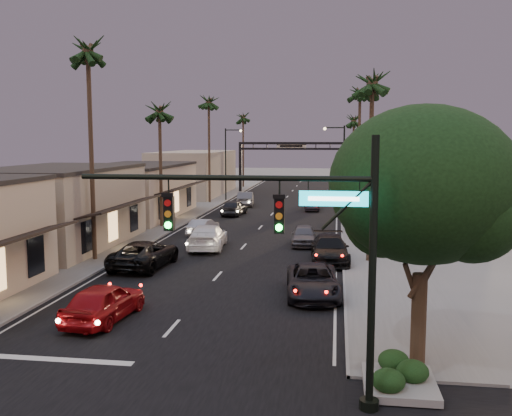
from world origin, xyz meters
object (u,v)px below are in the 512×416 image
(palm_ra, at_px, (373,76))
(curbside_black, at_px, (330,249))
(streetlight_left, at_px, (228,158))
(corner_tree, at_px, (426,191))
(traffic_signal, at_px, (304,233))
(arch, at_px, (291,154))
(palm_rc, at_px, (354,117))
(streetlight_right, at_px, (341,163))
(palm_far, at_px, (243,115))
(palm_lc, at_px, (159,106))
(palm_ld, at_px, (209,99))
(oncoming_silver, at_px, (203,227))
(oncoming_pickup, at_px, (145,254))
(palm_rb, at_px, (360,89))
(palm_lb, at_px, (88,45))
(curbside_near, at_px, (313,281))
(oncoming_red, at_px, (104,302))

(palm_ra, bearing_deg, curbside_black, -172.05)
(streetlight_left, bearing_deg, corner_tree, -72.03)
(streetlight_left, bearing_deg, traffic_signal, -76.86)
(traffic_signal, height_order, streetlight_left, streetlight_left)
(arch, height_order, palm_rc, palm_rc)
(streetlight_right, bearing_deg, palm_far, 114.76)
(palm_lc, xyz_separation_m, palm_ld, (0.00, 19.00, 1.95))
(oncoming_silver, bearing_deg, corner_tree, 126.23)
(corner_tree, distance_m, palm_lc, 34.09)
(palm_lc, relative_size, palm_far, 0.92)
(palm_far, distance_m, oncoming_pickup, 58.49)
(palm_ld, relative_size, palm_rc, 1.16)
(streetlight_right, bearing_deg, oncoming_silver, -131.03)
(arch, xyz_separation_m, palm_rb, (8.60, -26.00, 6.88))
(palm_lb, distance_m, palm_ra, 17.42)
(arch, relative_size, palm_lc, 1.25)
(streetlight_right, distance_m, palm_rb, 7.35)
(palm_lb, bearing_deg, oncoming_silver, 66.31)
(palm_ld, relative_size, curbside_black, 2.50)
(palm_lc, distance_m, curbside_near, 26.60)
(palm_rb, xyz_separation_m, oncoming_silver, (-12.63, -11.58, -11.75))
(streetlight_right, xyz_separation_m, oncoming_red, (-10.05, -34.43, -4.50))
(traffic_signal, relative_size, palm_ld, 0.60)
(traffic_signal, xyz_separation_m, oncoming_red, (-8.82, 6.57, -4.26))
(oncoming_red, bearing_deg, streetlight_left, -80.18)
(curbside_black, bearing_deg, palm_lb, -177.15)
(corner_tree, xyz_separation_m, oncoming_red, (-12.61, 3.12, -5.15))
(palm_far, bearing_deg, curbside_near, -77.53)
(palm_ld, height_order, oncoming_red, palm_ld)
(corner_tree, distance_m, palm_rb, 37.12)
(palm_rc, bearing_deg, oncoming_silver, -111.79)
(arch, xyz_separation_m, palm_ra, (8.60, -46.00, 5.91))
(palm_far, distance_m, oncoming_red, 68.46)
(oncoming_red, relative_size, oncoming_pickup, 0.82)
(arch, bearing_deg, oncoming_pickup, -95.54)
(oncoming_red, relative_size, curbside_black, 0.85)
(palm_lc, bearing_deg, corner_tree, -57.66)
(traffic_signal, relative_size, curbside_black, 1.50)
(oncoming_red, xyz_separation_m, oncoming_silver, (-0.90, 21.85, -0.16))
(oncoming_pickup, bearing_deg, oncoming_silver, -89.51)
(streetlight_left, xyz_separation_m, curbside_black, (13.12, -34.34, -4.50))
(arch, height_order, curbside_black, arch)
(traffic_signal, relative_size, oncoming_pickup, 1.45)
(traffic_signal, xyz_separation_m, streetlight_right, (1.23, 41.00, 0.25))
(palm_ra, bearing_deg, oncoming_red, -131.13)
(corner_tree, distance_m, oncoming_silver, 28.88)
(streetlight_right, height_order, palm_far, palm_far)
(palm_rb, distance_m, palm_rc, 20.09)
(oncoming_red, height_order, curbside_near, oncoming_red)
(oncoming_silver, bearing_deg, streetlight_right, -123.21)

